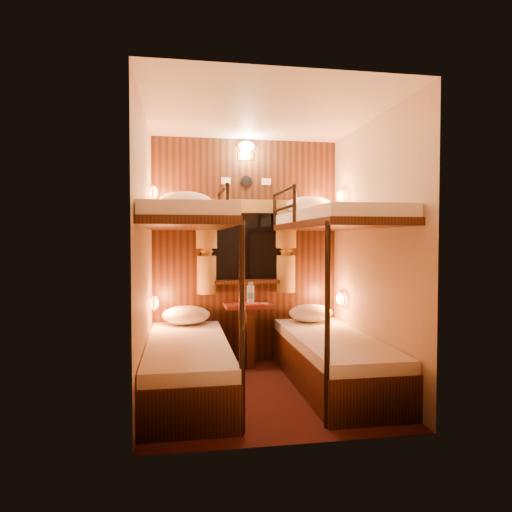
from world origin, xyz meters
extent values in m
plane|color=#35160E|center=(0.00, 0.00, 0.00)|extent=(2.10, 2.10, 0.00)
plane|color=silver|center=(0.00, 0.00, 2.40)|extent=(2.10, 2.10, 0.00)
plane|color=#C6B293|center=(0.00, 1.05, 1.20)|extent=(2.40, 0.00, 2.40)
plane|color=#C6B293|center=(0.00, -1.05, 1.20)|extent=(2.40, 0.00, 2.40)
plane|color=#C6B293|center=(-1.00, 0.00, 1.20)|extent=(0.00, 2.40, 2.40)
plane|color=#C6B293|center=(1.00, 0.00, 1.20)|extent=(0.00, 2.40, 2.40)
cube|color=black|center=(0.00, 1.04, 1.20)|extent=(2.00, 0.03, 2.40)
cube|color=black|center=(-0.65, 0.07, 0.17)|extent=(0.70, 1.90, 0.35)
cube|color=white|center=(-0.65, 0.07, 0.40)|extent=(0.68, 1.88, 0.10)
cube|color=black|center=(-0.65, 0.07, 1.45)|extent=(0.70, 1.90, 0.06)
cube|color=white|center=(-0.65, 0.07, 1.53)|extent=(0.68, 1.88, 0.10)
cylinder|color=black|center=(-0.30, -0.83, 0.72)|extent=(0.04, 0.04, 1.45)
cylinder|color=black|center=(-0.30, 0.95, 1.64)|extent=(0.04, 0.04, 0.32)
cylinder|color=black|center=(-0.30, 0.10, 1.64)|extent=(0.04, 0.04, 0.32)
cylinder|color=black|center=(-0.30, 0.53, 1.80)|extent=(0.04, 0.85, 0.04)
cylinder|color=black|center=(-0.30, 0.53, 1.63)|extent=(0.03, 0.85, 0.03)
cube|color=black|center=(0.65, 0.07, 0.17)|extent=(0.70, 1.90, 0.35)
cube|color=white|center=(0.65, 0.07, 0.40)|extent=(0.68, 1.88, 0.10)
cube|color=black|center=(0.65, 0.07, 1.45)|extent=(0.70, 1.90, 0.06)
cube|color=white|center=(0.65, 0.07, 1.53)|extent=(0.68, 1.88, 0.10)
cylinder|color=black|center=(0.30, -0.83, 0.72)|extent=(0.04, 0.04, 1.45)
cylinder|color=black|center=(0.30, 0.95, 1.64)|extent=(0.04, 0.04, 0.32)
cylinder|color=black|center=(0.30, 0.10, 1.64)|extent=(0.04, 0.04, 0.32)
cylinder|color=black|center=(0.30, 0.53, 1.80)|extent=(0.04, 0.85, 0.04)
cylinder|color=black|center=(0.30, 0.53, 1.63)|extent=(0.03, 0.85, 0.03)
cube|color=black|center=(0.00, 1.02, 1.25)|extent=(0.98, 0.02, 0.78)
cube|color=black|center=(0.00, 1.01, 1.25)|extent=(0.90, 0.01, 0.70)
cube|color=black|center=(0.00, 0.97, 0.87)|extent=(1.00, 0.12, 0.04)
cube|color=olive|center=(0.00, 0.98, 1.68)|extent=(1.10, 0.06, 0.14)
cylinder|color=olive|center=(-0.43, 0.97, 1.43)|extent=(0.22, 0.22, 0.40)
cylinder|color=olive|center=(-0.43, 0.97, 1.20)|extent=(0.11, 0.11, 0.12)
cylinder|color=olive|center=(-0.43, 0.97, 0.95)|extent=(0.20, 0.20, 0.40)
torus|color=gold|center=(-0.43, 0.97, 1.20)|extent=(0.14, 0.14, 0.02)
cylinder|color=olive|center=(0.43, 0.97, 1.43)|extent=(0.22, 0.22, 0.40)
cylinder|color=olive|center=(0.43, 0.97, 1.20)|extent=(0.11, 0.11, 0.12)
cylinder|color=olive|center=(0.43, 0.97, 0.95)|extent=(0.20, 0.20, 0.40)
torus|color=gold|center=(0.43, 0.97, 1.20)|extent=(0.14, 0.14, 0.02)
cylinder|color=black|center=(0.00, 1.02, 1.95)|extent=(0.12, 0.02, 0.12)
cube|color=silver|center=(-0.22, 1.02, 1.95)|extent=(0.10, 0.01, 0.07)
cube|color=silver|center=(0.22, 1.02, 1.95)|extent=(0.10, 0.01, 0.07)
cube|color=gold|center=(0.00, 1.02, 2.22)|extent=(0.18, 0.01, 0.08)
ellipsoid|color=#FFCC8C|center=(0.00, 1.00, 2.32)|extent=(0.18, 0.09, 0.11)
ellipsoid|color=orange|center=(-0.96, 0.70, 0.70)|extent=(0.08, 0.20, 0.13)
torus|color=gold|center=(-0.96, 0.70, 0.70)|extent=(0.02, 0.17, 0.17)
ellipsoid|color=orange|center=(-0.96, 0.70, 1.78)|extent=(0.08, 0.20, 0.13)
torus|color=gold|center=(-0.96, 0.70, 1.78)|extent=(0.02, 0.17, 0.17)
ellipsoid|color=orange|center=(0.96, 0.70, 0.70)|extent=(0.08, 0.20, 0.13)
torus|color=gold|center=(0.96, 0.70, 0.70)|extent=(0.02, 0.17, 0.17)
ellipsoid|color=orange|center=(0.96, 0.70, 1.78)|extent=(0.08, 0.20, 0.13)
torus|color=gold|center=(0.96, 0.70, 1.78)|extent=(0.02, 0.17, 0.17)
cube|color=#531E13|center=(0.00, 0.85, 0.63)|extent=(0.50, 0.34, 0.04)
cube|color=black|center=(0.00, 0.85, 0.30)|extent=(0.08, 0.30, 0.61)
cube|color=maroon|center=(0.00, 0.85, 0.65)|extent=(0.30, 0.34, 0.01)
cylinder|color=#99BFE5|center=(0.01, 0.85, 0.75)|extent=(0.06, 0.06, 0.19)
cylinder|color=#437ECA|center=(0.01, 0.85, 0.74)|extent=(0.06, 0.06, 0.07)
cylinder|color=#437ECA|center=(0.01, 0.85, 0.86)|extent=(0.03, 0.03, 0.03)
cylinder|color=#99BFE5|center=(0.03, 0.84, 0.75)|extent=(0.06, 0.06, 0.19)
cylinder|color=#437ECA|center=(0.03, 0.84, 0.74)|extent=(0.07, 0.07, 0.07)
cylinder|color=#437ECA|center=(0.03, 0.84, 0.86)|extent=(0.03, 0.03, 0.03)
cube|color=silver|center=(0.16, 0.81, 0.65)|extent=(0.09, 0.07, 0.01)
cube|color=silver|center=(0.07, 0.84, 0.65)|extent=(0.08, 0.07, 0.01)
ellipsoid|color=silver|center=(-0.65, 0.82, 0.55)|extent=(0.49, 0.35, 0.19)
ellipsoid|color=silver|center=(0.65, 0.77, 0.55)|extent=(0.47, 0.33, 0.18)
ellipsoid|color=silver|center=(-0.65, 0.68, 1.69)|extent=(0.52, 0.37, 0.21)
ellipsoid|color=silver|center=(0.65, 0.83, 1.68)|extent=(0.49, 0.35, 0.19)
camera|label=1|loc=(-0.71, -3.86, 1.32)|focal=32.00mm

